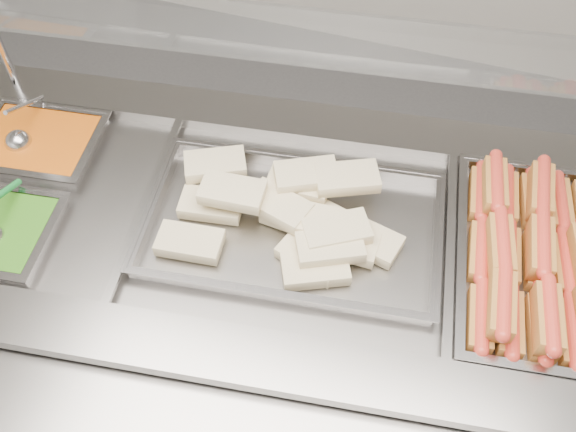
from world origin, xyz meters
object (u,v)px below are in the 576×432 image
(steam_counter, at_px, (271,312))
(pan_hotdogs, at_px, (532,268))
(sneeze_guard, at_px, (283,35))
(ladle, at_px, (19,140))
(pan_wraps, at_px, (292,229))

(steam_counter, relative_size, pan_hotdogs, 3.35)
(steam_counter, height_order, sneeze_guard, sneeze_guard)
(pan_hotdogs, bearing_deg, steam_counter, -172.63)
(ladle, bearing_deg, pan_hotdogs, 1.68)
(pan_hotdogs, relative_size, pan_wraps, 0.81)
(steam_counter, distance_m, sneeze_guard, 0.92)
(sneeze_guard, height_order, ladle, sneeze_guard)
(pan_wraps, distance_m, ladle, 0.82)
(steam_counter, xyz_separation_m, sneeze_guard, (-0.03, 0.24, 0.89))
(sneeze_guard, bearing_deg, ladle, -165.31)
(sneeze_guard, distance_m, ladle, 0.85)
(steam_counter, distance_m, pan_wraps, 0.47)
(steam_counter, xyz_separation_m, pan_hotdogs, (0.67, 0.09, 0.44))
(ladle, bearing_deg, pan_wraps, -2.58)
(sneeze_guard, distance_m, pan_wraps, 0.49)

